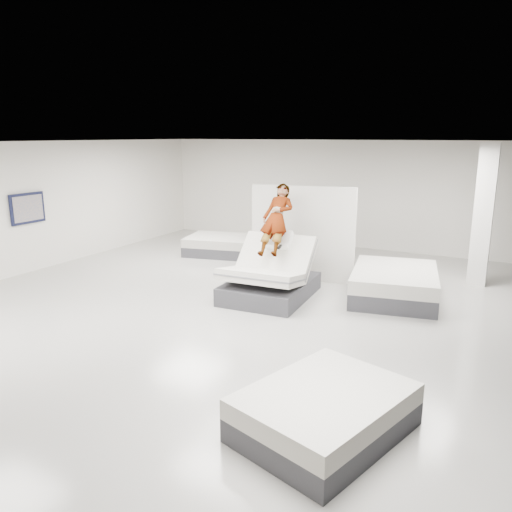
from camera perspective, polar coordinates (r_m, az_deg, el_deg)
name	(u,v)px	position (r m, az deg, el deg)	size (l,w,h in m)	color
room	(225,234)	(9.08, -3.55, 2.58)	(14.00, 14.04, 3.20)	#A4A29B
hero_bed	(270,279)	(10.47, 1.60, -2.60)	(1.72, 2.20, 1.36)	#36363B
person	(276,233)	(10.55, 2.32, 2.62)	(0.62, 0.41, 1.70)	slate
remote	(280,247)	(10.20, 2.73, 1.05)	(0.05, 0.14, 0.03)	black
divider_panel	(302,234)	(11.64, 5.33, 2.55)	(2.44, 0.11, 2.22)	silver
flat_bed_right_far	(394,284)	(10.84, 15.52, -3.09)	(2.07, 2.51, 0.62)	#36363B
flat_bed_right_near	(325,412)	(6.01, 7.84, -17.27)	(1.93, 2.25, 0.53)	#36363B
flat_bed_left_far	(221,245)	(14.35, -3.99, 1.23)	(2.15, 1.80, 0.52)	#36363B
column	(483,215)	(12.25, 24.54, 4.26)	(0.40, 0.40, 3.20)	white
wall_poster	(28,208)	(13.43, -24.65, 4.98)	(0.06, 0.95, 0.75)	black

